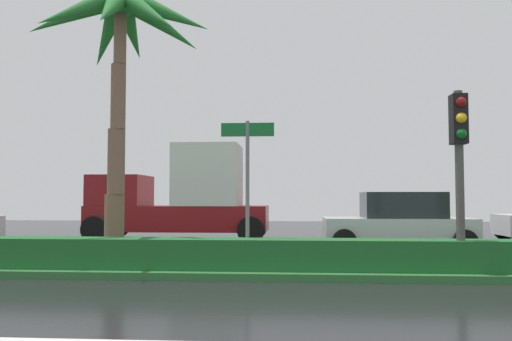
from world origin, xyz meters
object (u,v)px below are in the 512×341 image
Objects in this scene: traffic_signal_median_right at (459,147)px; street_name_sign at (248,173)px; palm_tree_mid_left at (122,31)px; box_truck_lead at (182,198)px; car_in_traffic_second at (399,222)px.

traffic_signal_median_right is 4.16m from street_name_sign.
palm_tree_mid_left reaches higher than box_truck_lead.
traffic_signal_median_right is at bearing 90.28° from car_in_traffic_second.
box_truck_lead is (-3.10, 7.95, -0.53)m from street_name_sign.
palm_tree_mid_left is 7.75m from traffic_signal_median_right.
street_name_sign is 0.70× the size of car_in_traffic_second.
street_name_sign is (-4.10, 0.53, -0.46)m from traffic_signal_median_right.
palm_tree_mid_left is 1.51× the size of car_in_traffic_second.
box_truck_lead is at bearing -22.48° from car_in_traffic_second.
traffic_signal_median_right is at bearing 130.32° from box_truck_lead.
traffic_signal_median_right is 5.77m from car_in_traffic_second.
palm_tree_mid_left is 8.10m from box_truck_lead.
street_name_sign is at bearing 111.27° from box_truck_lead.
street_name_sign is 6.56m from car_in_traffic_second.
street_name_sign reaches higher than car_in_traffic_second.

